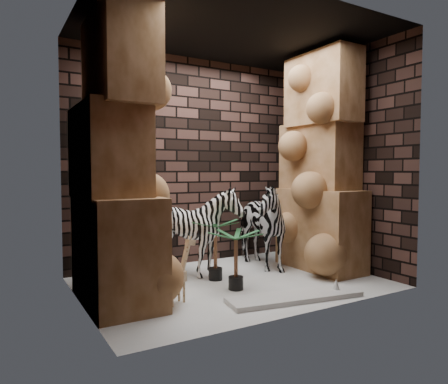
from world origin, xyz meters
TOP-DOWN VIEW (x-y plane):
  - floor at (0.00, 0.00)m, footprint 3.50×3.50m
  - ceiling at (0.00, 0.00)m, footprint 3.50×3.50m
  - wall_back at (0.00, 1.25)m, footprint 3.50×0.00m
  - wall_front at (0.00, -1.25)m, footprint 3.50×0.00m
  - wall_left at (-1.75, 0.00)m, footprint 0.00×3.00m
  - wall_right at (1.75, 0.00)m, footprint 0.00×3.00m
  - rock_pillar_left at (-1.40, 0.00)m, footprint 0.68×1.30m
  - rock_pillar_right at (1.42, 0.00)m, footprint 0.58×1.25m
  - zebra_right at (0.71, 0.53)m, footprint 0.75×1.23m
  - zebra_left at (-0.25, 0.48)m, footprint 1.15×1.33m
  - giraffe_toy at (-0.91, -0.38)m, footprint 0.37×0.25m
  - palm_front at (-0.12, 0.21)m, footprint 0.36×0.36m
  - palm_back at (-0.12, -0.26)m, footprint 0.36×0.36m
  - surfboard at (0.24, -0.88)m, footprint 1.52×0.60m

SIDE VIEW (x-z plane):
  - floor at x=0.00m, z-range 0.00..0.00m
  - surfboard at x=0.24m, z-range 0.00..0.05m
  - giraffe_toy at x=-0.91m, z-range 0.00..0.69m
  - palm_back at x=-0.12m, z-range 0.00..0.69m
  - palm_front at x=-0.12m, z-range 0.00..0.77m
  - zebra_left at x=-0.25m, z-range 0.00..1.06m
  - zebra_right at x=0.71m, z-range 0.00..1.39m
  - wall_back at x=0.00m, z-range -0.25..3.25m
  - wall_front at x=0.00m, z-range -0.25..3.25m
  - wall_left at x=-1.75m, z-range 0.00..3.00m
  - wall_right at x=1.75m, z-range 0.00..3.00m
  - rock_pillar_left at x=-1.40m, z-range 0.00..3.00m
  - rock_pillar_right at x=1.42m, z-range 0.00..3.00m
  - ceiling at x=0.00m, z-range 3.00..3.00m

